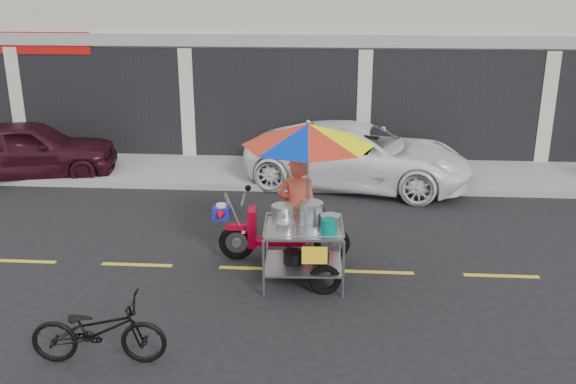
# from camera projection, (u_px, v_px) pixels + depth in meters

# --- Properties ---
(ground) EXTENTS (90.00, 90.00, 0.00)m
(ground) POSITION_uv_depth(u_px,v_px,m) (377.00, 272.00, 10.48)
(ground) COLOR black
(sidewalk) EXTENTS (45.00, 3.00, 0.15)m
(sidewalk) POSITION_uv_depth(u_px,v_px,m) (363.00, 171.00, 15.66)
(sidewalk) COLOR gray
(sidewalk) RESTS_ON ground
(centerline) EXTENTS (42.00, 0.10, 0.01)m
(centerline) POSITION_uv_depth(u_px,v_px,m) (377.00, 272.00, 10.48)
(centerline) COLOR gold
(centerline) RESTS_ON ground
(maroon_sedan) EXTENTS (4.37, 2.53, 1.40)m
(maroon_sedan) POSITION_uv_depth(u_px,v_px,m) (28.00, 149.00, 15.24)
(maroon_sedan) COLOR black
(maroon_sedan) RESTS_ON ground
(white_pickup) EXTENTS (5.49, 3.42, 1.42)m
(white_pickup) POSITION_uv_depth(u_px,v_px,m) (359.00, 155.00, 14.67)
(white_pickup) COLOR white
(white_pickup) RESTS_ON ground
(near_bicycle) EXTENTS (1.71, 0.69, 0.88)m
(near_bicycle) POSITION_uv_depth(u_px,v_px,m) (98.00, 330.00, 7.92)
(near_bicycle) COLOR black
(near_bicycle) RESTS_ON ground
(food_vendor_rig) EXTENTS (2.65, 2.08, 2.60)m
(food_vendor_rig) POSITION_uv_depth(u_px,v_px,m) (302.00, 177.00, 9.96)
(food_vendor_rig) COLOR black
(food_vendor_rig) RESTS_ON ground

